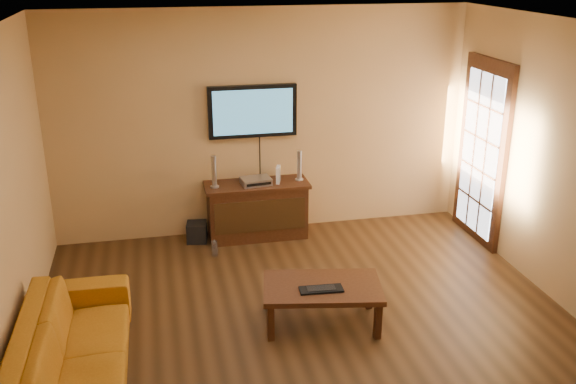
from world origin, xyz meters
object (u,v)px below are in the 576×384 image
object	(u,v)px
subwoofer	(197,232)
keyboard	(321,289)
media_console	(257,210)
av_receiver	(256,181)
game_console	(278,175)
bottle	(215,248)
speaker_left	(214,173)
coffee_table	(322,290)
television	(253,111)
speaker_right	(299,167)
sofa	(72,341)

from	to	relation	value
subwoofer	keyboard	xyz separation A→B (m)	(0.95, -2.18, 0.29)
media_console	av_receiver	distance (m)	0.38
game_console	bottle	size ratio (longest dim) A/B	1.01
av_receiver	bottle	world-z (taller)	av_receiver
speaker_left	av_receiver	bearing A→B (deg)	0.51
media_console	coffee_table	bearing A→B (deg)	-83.10
speaker_left	keyboard	distance (m)	2.30
bottle	keyboard	bearing A→B (deg)	-65.56
media_console	subwoofer	size ratio (longest dim) A/B	5.31
television	speaker_right	world-z (taller)	television
media_console	sofa	size ratio (longest dim) A/B	0.60
av_receiver	keyboard	xyz separation A→B (m)	(0.23, -2.14, -0.32)
media_console	television	xyz separation A→B (m)	(0.00, 0.20, 1.17)
av_receiver	speaker_left	bearing A→B (deg)	173.35
speaker_right	keyboard	world-z (taller)	speaker_right
coffee_table	speaker_left	xyz separation A→B (m)	(-0.75, 2.05, 0.51)
coffee_table	game_console	size ratio (longest dim) A/B	5.85
coffee_table	sofa	world-z (taller)	sofa
speaker_left	media_console	bearing A→B (deg)	3.04
game_console	av_receiver	bearing A→B (deg)	-163.08
av_receiver	media_console	bearing A→B (deg)	53.43
subwoofer	bottle	xyz separation A→B (m)	(0.16, -0.45, -0.02)
av_receiver	television	bearing A→B (deg)	79.55
television	subwoofer	size ratio (longest dim) A/B	4.48
coffee_table	av_receiver	distance (m)	2.10
television	av_receiver	size ratio (longest dim) A/B	3.03
bottle	media_console	bearing A→B (deg)	36.93
media_console	av_receiver	size ratio (longest dim) A/B	3.59
coffee_table	keyboard	bearing A→B (deg)	-111.56
coffee_table	keyboard	world-z (taller)	keyboard
sofa	bottle	bearing A→B (deg)	-31.76
television	keyboard	size ratio (longest dim) A/B	2.60
sofa	game_console	world-z (taller)	game_console
sofa	keyboard	size ratio (longest dim) A/B	5.14
coffee_table	av_receiver	size ratio (longest dim) A/B	3.41
sofa	coffee_table	bearing A→B (deg)	-77.44
television	subwoofer	world-z (taller)	television
television	bottle	xyz separation A→B (m)	(-0.57, -0.63, -1.42)
subwoofer	speaker_right	bearing A→B (deg)	9.00
bottle	television	bearing A→B (deg)	47.64
television	speaker_right	distance (m)	0.86
sofa	game_console	xyz separation A→B (m)	(2.16, 2.51, 0.38)
speaker_left	bottle	xyz separation A→B (m)	(-0.07, -0.40, -0.77)
sofa	av_receiver	distance (m)	3.16
media_console	television	size ratio (longest dim) A/B	1.18
av_receiver	game_console	world-z (taller)	game_console
speaker_right	subwoofer	xyz separation A→B (m)	(-1.26, 0.00, -0.74)
sofa	keyboard	world-z (taller)	sofa
television	speaker_left	size ratio (longest dim) A/B	2.75
av_receiver	game_console	size ratio (longest dim) A/B	1.72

